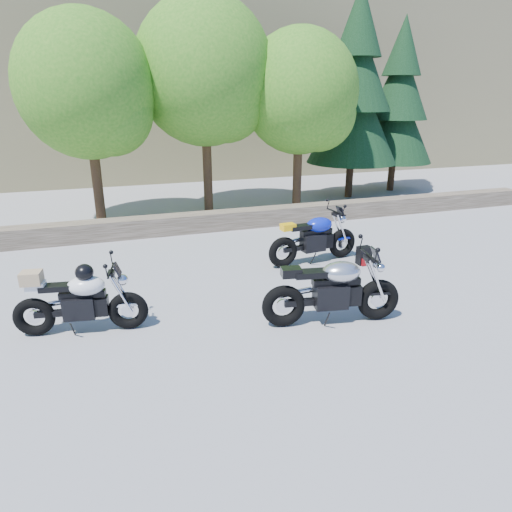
{
  "coord_description": "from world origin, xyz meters",
  "views": [
    {
      "loc": [
        -2.3,
        -6.5,
        3.54
      ],
      "look_at": [
        0.2,
        1.0,
        0.75
      ],
      "focal_mm": 32.0,
      "sensor_mm": 36.0,
      "label": 1
    }
  ],
  "objects_px": {
    "silver_bike": "(333,291)",
    "backpack": "(364,256)",
    "blue_bike": "(314,239)",
    "white_bike": "(79,300)"
  },
  "relations": [
    {
      "from": "silver_bike",
      "to": "backpack",
      "type": "xyz_separation_m",
      "value": [
        1.96,
        2.25,
        -0.37
      ]
    },
    {
      "from": "silver_bike",
      "to": "blue_bike",
      "type": "xyz_separation_m",
      "value": [
        0.97,
        2.74,
        -0.02
      ]
    },
    {
      "from": "silver_bike",
      "to": "backpack",
      "type": "bearing_deg",
      "value": 58.72
    },
    {
      "from": "backpack",
      "to": "white_bike",
      "type": "bearing_deg",
      "value": -168.35
    },
    {
      "from": "silver_bike",
      "to": "backpack",
      "type": "distance_m",
      "value": 3.01
    },
    {
      "from": "blue_bike",
      "to": "backpack",
      "type": "bearing_deg",
      "value": -32.46
    },
    {
      "from": "silver_bike",
      "to": "white_bike",
      "type": "height_order",
      "value": "silver_bike"
    },
    {
      "from": "blue_bike",
      "to": "backpack",
      "type": "distance_m",
      "value": 1.16
    },
    {
      "from": "blue_bike",
      "to": "backpack",
      "type": "height_order",
      "value": "blue_bike"
    },
    {
      "from": "white_bike",
      "to": "backpack",
      "type": "relative_size",
      "value": 5.08
    }
  ]
}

